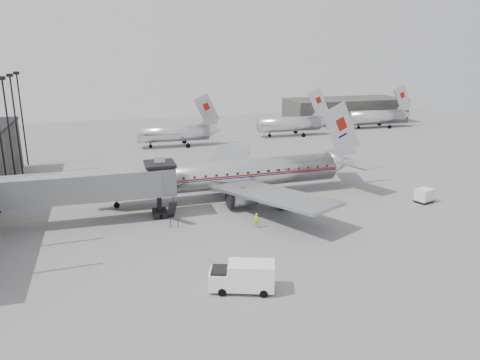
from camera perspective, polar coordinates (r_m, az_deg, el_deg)
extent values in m
plane|color=slate|center=(54.12, 0.59, -4.73)|extent=(160.00, 160.00, 0.00)
cube|color=#34312F|center=(124.78, 12.64, 8.30)|extent=(30.00, 12.00, 6.00)
cube|color=gold|center=(60.35, 1.67, -2.49)|extent=(60.00, 0.15, 0.01)
cube|color=slate|center=(54.61, -23.28, -1.14)|extent=(12.00, 2.80, 3.00)
cube|color=slate|center=(54.13, -13.82, -0.41)|extent=(8.00, 3.00, 3.10)
cube|color=slate|center=(54.79, -9.67, 0.04)|extent=(3.20, 3.60, 3.20)
cube|color=black|center=(54.29, -9.76, 1.96)|extent=(3.40, 3.80, 0.30)
cube|color=white|center=(54.18, -9.79, 2.48)|extent=(1.20, 0.15, 0.80)
cylinder|color=black|center=(55.25, -9.79, -2.99)|extent=(0.56, 0.56, 2.80)
cube|color=black|center=(55.60, -9.74, -4.01)|extent=(1.60, 2.20, 0.70)
cylinder|color=black|center=(54.68, -9.61, -4.41)|extent=(0.30, 0.60, 0.60)
cylinder|color=black|center=(56.55, -9.86, -3.72)|extent=(0.30, 0.60, 0.60)
cube|color=black|center=(53.18, -8.32, -3.57)|extent=(0.90, 3.20, 2.90)
cylinder|color=black|center=(66.71, -27.11, 4.20)|extent=(0.24, 0.24, 15.00)
cylinder|color=black|center=(72.52, -26.29, 5.14)|extent=(0.24, 0.24, 15.00)
cube|color=black|center=(71.67, -27.05, 11.01)|extent=(0.90, 0.25, 0.50)
cylinder|color=black|center=(78.35, -25.60, 5.93)|extent=(0.24, 0.24, 15.00)
cube|color=black|center=(77.57, -26.28, 11.38)|extent=(0.90, 0.25, 0.50)
cylinder|color=black|center=(84.21, -24.99, 6.62)|extent=(0.24, 0.24, 15.00)
cube|color=black|center=(83.49, -25.61, 11.69)|extent=(0.90, 0.25, 0.50)
cylinder|color=silver|center=(92.78, -8.15, 5.65)|extent=(14.00, 3.20, 3.20)
cube|color=silver|center=(93.26, -4.08, 8.56)|extent=(5.17, 0.26, 6.52)
cylinder|color=black|center=(92.68, -10.86, 4.19)|extent=(0.24, 0.24, 1.00)
cylinder|color=silver|center=(103.35, 6.02, 6.80)|extent=(14.00, 3.20, 3.20)
cube|color=silver|center=(105.47, 9.56, 9.27)|extent=(5.17, 0.26, 6.52)
cylinder|color=black|center=(102.12, 3.63, 5.54)|extent=(0.24, 0.24, 1.00)
cylinder|color=silver|center=(117.82, 16.25, 7.40)|extent=(14.00, 3.20, 3.20)
cube|color=silver|center=(121.05, 19.18, 9.48)|extent=(5.17, 0.26, 6.52)
cylinder|color=black|center=(115.82, 14.27, 6.35)|extent=(0.24, 0.24, 1.00)
cylinder|color=silver|center=(60.87, -1.69, 0.64)|extent=(30.25, 4.73, 3.72)
cone|color=silver|center=(58.58, -17.43, -0.74)|extent=(3.14, 3.82, 3.72)
cone|color=silver|center=(67.34, 12.23, 2.16)|extent=(4.14, 3.66, 3.53)
cube|color=#9A150B|center=(60.80, -1.69, 0.87)|extent=(30.25, 4.78, 0.18)
cube|color=#09094E|center=(60.86, -1.69, 0.66)|extent=(30.25, 4.78, 0.10)
cube|color=silver|center=(66.25, 12.24, 6.02)|extent=(6.17, 0.51, 7.72)
cube|color=gray|center=(70.16, -1.42, 2.49)|extent=(11.16, 16.97, 1.19)
cube|color=gray|center=(53.74, 4.15, -1.86)|extent=(12.00, 16.87, 1.19)
cylinder|color=gray|center=(66.26, -2.54, 0.53)|extent=(3.49, 2.22, 2.11)
cylinder|color=gray|center=(56.70, 0.32, -2.18)|extent=(3.49, 2.22, 2.11)
cylinder|color=black|center=(59.33, -14.82, -2.71)|extent=(0.20, 0.20, 1.31)
cylinder|color=black|center=(64.47, -0.62, -0.60)|extent=(0.26, 0.26, 1.41)
cylinder|color=black|center=(64.55, -0.62, -0.81)|extent=(1.02, 0.39, 1.00)
cylinder|color=black|center=(59.74, 0.89, -1.97)|extent=(0.26, 0.26, 1.41)
cylinder|color=black|center=(59.82, 0.89, -2.20)|extent=(1.02, 0.39, 1.00)
cube|color=white|center=(38.52, 1.38, -11.56)|extent=(4.21, 3.21, 2.17)
cube|color=white|center=(38.88, -2.52, -11.98)|extent=(2.22, 2.41, 1.45)
cube|color=black|center=(38.59, -2.53, -11.17)|extent=(1.76, 2.08, 0.62)
cylinder|color=black|center=(38.36, -2.18, -13.51)|extent=(0.71, 0.47, 0.66)
cylinder|color=black|center=(39.98, -1.92, -12.19)|extent=(0.71, 0.47, 0.66)
cylinder|color=black|center=(38.20, 2.91, -13.66)|extent=(0.71, 0.47, 0.66)
cylinder|color=black|center=(39.83, 2.95, -12.32)|extent=(0.71, 0.47, 0.66)
cube|color=#0E1439|center=(57.42, 5.76, -2.41)|extent=(2.50, 2.01, 1.61)
cube|color=black|center=(57.70, 5.74, -3.22)|extent=(2.63, 2.13, 0.14)
cylinder|color=black|center=(56.88, 5.01, -3.55)|extent=(0.36, 0.18, 0.34)
cylinder|color=black|center=(57.32, 6.79, -3.45)|extent=(0.36, 0.18, 0.34)
cylinder|color=black|center=(58.14, 4.69, -3.10)|extent=(0.36, 0.18, 0.34)
cylinder|color=black|center=(58.57, 6.44, -3.00)|extent=(0.36, 0.18, 0.34)
cube|color=white|center=(63.78, 21.57, -1.67)|extent=(2.53, 2.20, 1.49)
cube|color=black|center=(64.02, 21.50, -2.35)|extent=(2.66, 2.33, 0.13)
cylinder|color=black|center=(63.02, 21.53, -2.69)|extent=(0.34, 0.22, 0.32)
cylinder|color=black|center=(64.40, 22.38, -2.39)|extent=(0.34, 0.22, 0.32)
cylinder|color=black|center=(63.68, 20.59, -2.40)|extent=(0.34, 0.22, 0.32)
cylinder|color=black|center=(65.05, 21.45, -2.10)|extent=(0.34, 0.22, 0.32)
imported|color=#CDE91B|center=(51.28, 2.06, -4.97)|extent=(0.61, 0.41, 1.64)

